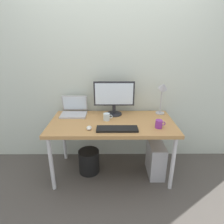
% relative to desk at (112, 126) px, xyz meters
% --- Properties ---
extents(ground_plane, '(6.00, 6.00, 0.00)m').
position_rel_desk_xyz_m(ground_plane, '(0.00, 0.00, -0.65)').
color(ground_plane, '#4C4742').
extents(back_wall, '(4.40, 0.04, 2.60)m').
position_rel_desk_xyz_m(back_wall, '(0.00, 0.42, 0.65)').
color(back_wall, silver).
rests_on(back_wall, ground_plane).
extents(desk, '(1.45, 0.72, 0.71)m').
position_rel_desk_xyz_m(desk, '(0.00, 0.00, 0.00)').
color(desk, '#B7844C').
rests_on(desk, ground_plane).
extents(monitor, '(0.50, 0.20, 0.43)m').
position_rel_desk_xyz_m(monitor, '(0.03, 0.23, 0.30)').
color(monitor, '#232328').
rests_on(monitor, desk).
extents(laptop, '(0.32, 0.27, 0.23)m').
position_rel_desk_xyz_m(laptop, '(-0.48, 0.25, 0.12)').
color(laptop, '#B2B2B7').
rests_on(laptop, desk).
extents(desk_lamp, '(0.11, 0.16, 0.43)m').
position_rel_desk_xyz_m(desk_lamp, '(0.62, 0.23, 0.37)').
color(desk_lamp, '#B2B2B7').
rests_on(desk_lamp, desk).
extents(keyboard, '(0.44, 0.14, 0.02)m').
position_rel_desk_xyz_m(keyboard, '(0.05, -0.22, 0.07)').
color(keyboard, black).
rests_on(keyboard, desk).
extents(mouse, '(0.06, 0.09, 0.03)m').
position_rel_desk_xyz_m(mouse, '(-0.25, -0.20, 0.08)').
color(mouse, silver).
rests_on(mouse, desk).
extents(coffee_mug, '(0.11, 0.08, 0.09)m').
position_rel_desk_xyz_m(coffee_mug, '(0.51, -0.17, 0.10)').
color(coffee_mug, purple).
rests_on(coffee_mug, desk).
extents(glass_cup, '(0.11, 0.08, 0.09)m').
position_rel_desk_xyz_m(glass_cup, '(-0.06, 0.04, 0.10)').
color(glass_cup, silver).
rests_on(glass_cup, desk).
extents(computer_tower, '(0.18, 0.36, 0.42)m').
position_rel_desk_xyz_m(computer_tower, '(0.54, -0.03, -0.44)').
color(computer_tower, '#B2B2B7').
rests_on(computer_tower, ground_plane).
extents(wastebasket, '(0.26, 0.26, 0.30)m').
position_rel_desk_xyz_m(wastebasket, '(-0.29, 0.01, -0.50)').
color(wastebasket, black).
rests_on(wastebasket, ground_plane).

